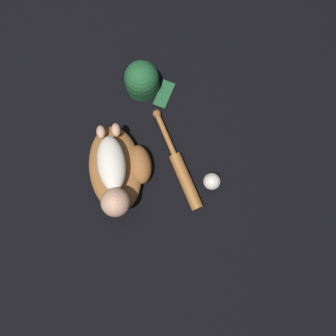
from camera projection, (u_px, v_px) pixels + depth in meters
ground_plane at (114, 171)px, 1.42m from camera, size 6.00×6.00×0.00m
baseball_glove at (119, 168)px, 1.37m from camera, size 0.40×0.30×0.10m
baby_figure at (113, 176)px, 1.26m from camera, size 0.38×0.15×0.11m
baseball_bat at (181, 171)px, 1.39m from camera, size 0.45×0.21×0.05m
baseball at (212, 181)px, 1.37m from camera, size 0.07×0.07×0.07m
baseball_cap at (142, 80)px, 1.44m from camera, size 0.19×0.23×0.15m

